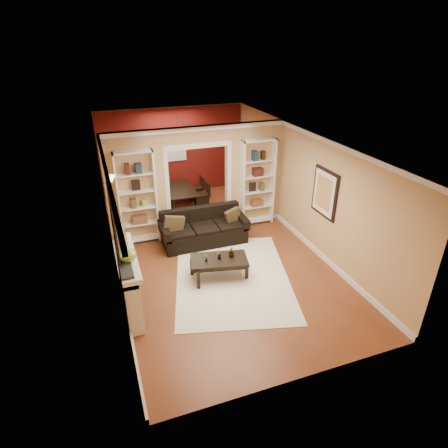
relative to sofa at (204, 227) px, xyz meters
name	(u,v)px	position (x,y,z in m)	size (l,w,h in m)	color
floor	(214,250)	(0.10, -0.45, -0.41)	(8.00, 8.00, 0.00)	brown
ceiling	(212,138)	(0.10, -0.45, 2.29)	(8.00, 8.00, 0.00)	white
wall_back	(173,151)	(0.10, 3.55, 0.94)	(8.00, 8.00, 0.00)	tan
wall_front	(306,308)	(0.10, -4.45, 0.94)	(8.00, 8.00, 0.00)	tan
wall_left	(109,212)	(-2.15, -0.45, 0.94)	(8.00, 8.00, 0.00)	tan
wall_right	(302,186)	(2.35, -0.45, 0.94)	(8.00, 8.00, 0.00)	tan
partition_wall	(198,180)	(0.10, 0.75, 0.94)	(4.50, 0.15, 2.70)	tan
red_back_panel	(174,153)	(0.10, 3.52, 0.91)	(4.44, 0.04, 2.64)	maroon
dining_window	(173,146)	(0.10, 3.48, 1.14)	(0.78, 0.03, 0.98)	#8CA5CC
area_rug	(232,276)	(0.12, -1.64, -0.41)	(2.34, 3.27, 0.01)	white
sofa	(204,227)	(0.00, 0.00, 0.00)	(2.11, 0.91, 0.82)	black
pillow_left	(173,224)	(-0.75, -0.02, 0.23)	(0.47, 0.13, 0.47)	brown
pillow_right	(233,216)	(0.75, -0.02, 0.18)	(0.39, 0.11, 0.39)	brown
coffee_table	(219,268)	(-0.14, -1.54, -0.19)	(1.17, 0.64, 0.45)	black
plant_left	(206,257)	(-0.41, -1.54, 0.12)	(0.10, 0.06, 0.18)	#336626
plant_center	(219,255)	(-0.14, -1.54, 0.13)	(0.10, 0.08, 0.19)	#336626
plant_right	(231,252)	(0.14, -1.54, 0.14)	(0.12, 0.12, 0.22)	#336626
bookshelf_left	(137,198)	(-1.45, 0.58, 0.74)	(0.90, 0.30, 2.30)	white
bookshelf_right	(257,183)	(1.65, 0.58, 0.74)	(0.90, 0.30, 2.30)	white
fireplace	(130,282)	(-1.99, -1.95, 0.17)	(0.32, 1.70, 1.16)	white
vase	(127,253)	(-1.99, -2.16, 0.91)	(0.32, 0.32, 0.33)	#87A435
mirror	(113,223)	(-2.13, -1.95, 1.39)	(0.03, 0.95, 1.10)	silver
wall_sconce	(109,181)	(-2.05, 0.10, 1.42)	(0.18, 0.18, 0.22)	#FFE0A5
framed_art	(324,193)	(2.31, -1.45, 1.14)	(0.04, 0.85, 1.05)	black
dining_table	(181,197)	(0.01, 2.42, -0.15)	(0.84, 1.50, 0.53)	black
dining_chair_nw	(165,199)	(-0.54, 2.12, -0.01)	(0.40, 0.40, 0.80)	black
dining_chair_ne	(201,195)	(0.56, 2.12, -0.03)	(0.37, 0.37, 0.76)	black
dining_chair_sw	(161,192)	(-0.54, 2.72, -0.03)	(0.38, 0.38, 0.76)	black
dining_chair_se	(196,188)	(0.56, 2.72, -0.03)	(0.37, 0.37, 0.75)	black
chandelier	(182,140)	(0.10, 2.25, 1.61)	(0.50, 0.50, 0.30)	#312416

